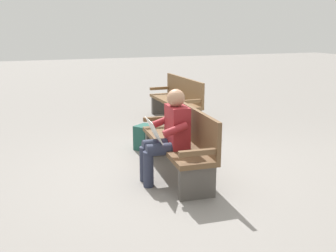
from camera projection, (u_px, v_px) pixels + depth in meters
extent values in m
plane|color=gray|center=(176.00, 174.00, 5.19)|extent=(40.00, 40.00, 0.00)
cube|color=brown|center=(176.00, 144.00, 5.08)|extent=(1.83, 0.62, 0.06)
cube|color=brown|center=(192.00, 124.00, 5.08)|extent=(1.80, 0.20, 0.45)
cube|color=brown|center=(199.00, 152.00, 4.26)|extent=(0.10, 0.48, 0.06)
cube|color=brown|center=(159.00, 119.00, 5.84)|extent=(0.10, 0.48, 0.06)
cube|color=#4C4742|center=(197.00, 183.00, 4.40)|extent=(0.11, 0.44, 0.39)
cube|color=#4C4742|center=(160.00, 143.00, 5.88)|extent=(0.11, 0.44, 0.39)
cube|color=maroon|center=(177.00, 126.00, 4.81)|extent=(0.42, 0.25, 0.52)
sphere|color=#A87A5B|center=(176.00, 98.00, 4.71)|extent=(0.22, 0.22, 0.22)
cylinder|color=#282D42|center=(163.00, 149.00, 4.72)|extent=(0.18, 0.43, 0.15)
cylinder|color=#282D42|center=(159.00, 145.00, 4.90)|extent=(0.18, 0.43, 0.15)
cylinder|color=#282D42|center=(148.00, 169.00, 4.72)|extent=(0.13, 0.13, 0.45)
cylinder|color=#282D42|center=(145.00, 164.00, 4.91)|extent=(0.13, 0.13, 0.45)
cylinder|color=maroon|center=(175.00, 130.00, 4.55)|extent=(0.11, 0.32, 0.18)
cylinder|color=maroon|center=(164.00, 121.00, 5.00)|extent=(0.11, 0.32, 0.18)
cube|color=silver|center=(154.00, 130.00, 4.73)|extent=(0.41, 0.16, 0.27)
cube|color=#1E4C42|center=(144.00, 137.00, 6.20)|extent=(0.36, 0.38, 0.39)
cube|color=#23574C|center=(151.00, 142.00, 6.14)|extent=(0.15, 0.19, 0.18)
cube|color=brown|center=(174.00, 101.00, 8.01)|extent=(1.80, 0.49, 0.06)
cube|color=brown|center=(184.00, 89.00, 8.02)|extent=(1.80, 0.06, 0.45)
cube|color=brown|center=(192.00, 101.00, 7.20)|extent=(0.06, 0.48, 0.06)
cube|color=brown|center=(160.00, 88.00, 8.74)|extent=(0.06, 0.48, 0.06)
cube|color=#4C4742|center=(190.00, 120.00, 7.34)|extent=(0.08, 0.43, 0.39)
cube|color=#4C4742|center=(161.00, 105.00, 8.79)|extent=(0.08, 0.43, 0.39)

